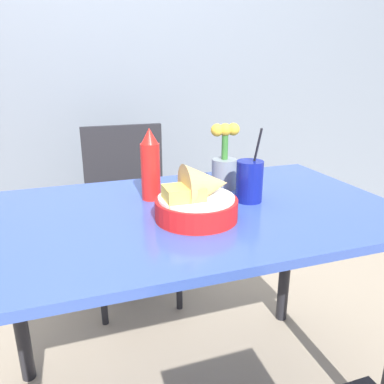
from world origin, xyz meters
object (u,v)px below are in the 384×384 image
Objects in this scene: chair_far_window at (128,198)px; food_basket at (199,199)px; flower_vase at (224,163)px; ketchup_bottle at (150,166)px; drink_cup at (249,182)px.

food_basket reaches higher than chair_far_window.
chair_far_window is at bearing 109.53° from flower_vase.
ketchup_bottle is at bearing -173.34° from flower_vase.
flower_vase is at bearing 52.92° from food_basket.
food_basket is at bearing -86.45° from chair_far_window.
chair_far_window is 0.76m from flower_vase.
food_basket is 0.21m from drink_cup.
drink_cup reaches higher than ketchup_bottle.
drink_cup reaches higher than food_basket.
drink_cup is at bearing -82.40° from flower_vase.
ketchup_bottle is at bearing -92.58° from chair_far_window.
chair_far_window is at bearing 87.42° from ketchup_bottle.
chair_far_window is 3.71× the size of drink_cup.
flower_vase is at bearing 97.60° from drink_cup.
food_basket is 0.98× the size of drink_cup.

